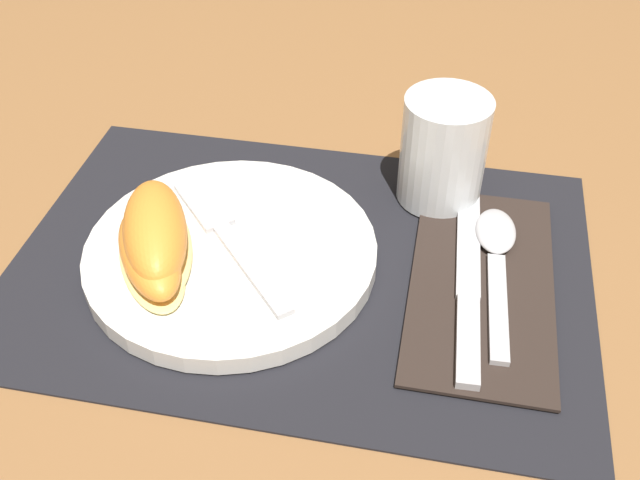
# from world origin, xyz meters

# --- Properties ---
(ground_plane) EXTENTS (3.00, 3.00, 0.00)m
(ground_plane) POSITION_xyz_m (0.00, 0.00, 0.00)
(ground_plane) COLOR olive
(placemat) EXTENTS (0.47, 0.33, 0.00)m
(placemat) POSITION_xyz_m (0.00, 0.00, 0.00)
(placemat) COLOR black
(placemat) RESTS_ON ground_plane
(plate) EXTENTS (0.24, 0.24, 0.02)m
(plate) POSITION_xyz_m (-0.06, -0.01, 0.01)
(plate) COLOR white
(plate) RESTS_ON placemat
(juice_glass) EXTENTS (0.07, 0.07, 0.10)m
(juice_glass) POSITION_xyz_m (0.10, 0.11, 0.05)
(juice_glass) COLOR silver
(juice_glass) RESTS_ON placemat
(napkin) EXTENTS (0.11, 0.23, 0.00)m
(napkin) POSITION_xyz_m (0.15, 0.00, 0.01)
(napkin) COLOR #2D231E
(napkin) RESTS_ON placemat
(knife) EXTENTS (0.03, 0.21, 0.01)m
(knife) POSITION_xyz_m (0.14, -0.01, 0.01)
(knife) COLOR #BCBCC1
(knife) RESTS_ON napkin
(spoon) EXTENTS (0.04, 0.17, 0.01)m
(spoon) POSITION_xyz_m (0.16, 0.04, 0.01)
(spoon) COLOR #BCBCC1
(spoon) RESTS_ON napkin
(fork) EXTENTS (0.14, 0.15, 0.00)m
(fork) POSITION_xyz_m (-0.06, 0.00, 0.02)
(fork) COLOR #BCBCC1
(fork) RESTS_ON plate
(citrus_wedge_0) EXTENTS (0.10, 0.14, 0.05)m
(citrus_wedge_0) POSITION_xyz_m (-0.11, -0.03, 0.04)
(citrus_wedge_0) COLOR #F4DB84
(citrus_wedge_0) RESTS_ON plate
(citrus_wedge_1) EXTENTS (0.10, 0.12, 0.03)m
(citrus_wedge_1) POSITION_xyz_m (-0.11, -0.05, 0.03)
(citrus_wedge_1) COLOR #F4DB84
(citrus_wedge_1) RESTS_ON plate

